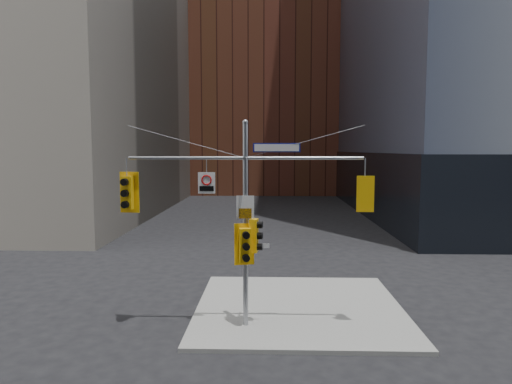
# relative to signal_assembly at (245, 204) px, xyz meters

# --- Properties ---
(ground) EXTENTS (160.00, 160.00, 0.00)m
(ground) POSITION_rel_signal_assembly_xyz_m (0.00, -1.99, -4.42)
(ground) COLOR black
(ground) RESTS_ON ground
(sidewalk_corner) EXTENTS (8.00, 8.00, 0.15)m
(sidewalk_corner) POSITION_rel_signal_assembly_xyz_m (2.00, 2.01, -4.34)
(sidewalk_corner) COLOR gray
(sidewalk_corner) RESTS_ON ground
(brick_midrise) EXTENTS (26.00, 20.00, 28.00)m
(brick_midrise) POSITION_rel_signal_assembly_xyz_m (0.00, 56.01, 9.58)
(brick_midrise) COLOR brown
(brick_midrise) RESTS_ON ground
(signal_assembly) EXTENTS (8.00, 0.80, 7.30)m
(signal_assembly) POSITION_rel_signal_assembly_xyz_m (0.00, 0.00, 0.00)
(signal_assembly) COLOR #909398
(signal_assembly) RESTS_ON ground
(traffic_light_west_arm) EXTENTS (0.68, 0.57, 1.43)m
(traffic_light_west_arm) POSITION_rel_signal_assembly_xyz_m (-4.08, 0.01, 0.38)
(traffic_light_west_arm) COLOR #FEB80D
(traffic_light_west_arm) RESTS_ON ground
(traffic_light_east_arm) EXTENTS (0.59, 0.47, 1.23)m
(traffic_light_east_arm) POSITION_rel_signal_assembly_xyz_m (4.06, 0.00, 0.38)
(traffic_light_east_arm) COLOR #FEB80D
(traffic_light_east_arm) RESTS_ON ground
(traffic_light_pole_side) EXTENTS (0.48, 0.41, 1.15)m
(traffic_light_pole_side) POSITION_rel_signal_assembly_xyz_m (0.33, -0.00, -1.09)
(traffic_light_pole_side) COLOR #FEB80D
(traffic_light_pole_side) RESTS_ON ground
(traffic_light_pole_front) EXTENTS (0.68, 0.62, 1.44)m
(traffic_light_pole_front) POSITION_rel_signal_assembly_xyz_m (-0.00, -0.27, -1.37)
(traffic_light_pole_front) COLOR #FEB80D
(traffic_light_pole_front) RESTS_ON ground
(street_sign_blade) EXTENTS (1.61, 0.12, 0.31)m
(street_sign_blade) POSITION_rel_signal_assembly_xyz_m (1.07, 0.00, 1.93)
(street_sign_blade) COLOR navy
(street_sign_blade) RESTS_ON ground
(regulatory_sign_arm) EXTENTS (0.59, 0.06, 0.73)m
(regulatory_sign_arm) POSITION_rel_signal_assembly_xyz_m (-1.33, -0.02, 0.76)
(regulatory_sign_arm) COLOR silver
(regulatory_sign_arm) RESTS_ON ground
(regulatory_sign_pole) EXTENTS (0.60, 0.05, 0.78)m
(regulatory_sign_pole) POSITION_rel_signal_assembly_xyz_m (0.00, -0.11, -0.10)
(regulatory_sign_pole) COLOR silver
(regulatory_sign_pole) RESTS_ON ground
(street_blade_ew) EXTENTS (0.75, 0.08, 0.15)m
(street_blade_ew) POSITION_rel_signal_assembly_xyz_m (0.45, 0.01, -1.45)
(street_blade_ew) COLOR silver
(street_blade_ew) RESTS_ON ground
(street_blade_ns) EXTENTS (0.11, 0.71, 0.14)m
(street_blade_ns) POSITION_rel_signal_assembly_xyz_m (0.00, 0.46, -1.72)
(street_blade_ns) COLOR #145926
(street_blade_ns) RESTS_ON ground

